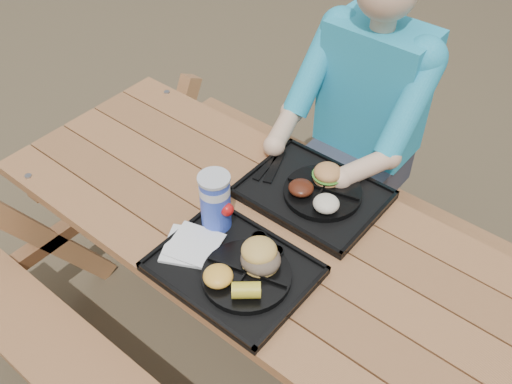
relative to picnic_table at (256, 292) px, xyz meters
The scene contains 18 objects.
ground 0.38m from the picnic_table, ahead, with size 60.00×60.00×0.00m, color #999999.
picnic_table is the anchor object (origin of this frame).
tray_near 0.44m from the picnic_table, 68.90° to the right, with size 0.45×0.35×0.02m, color black.
tray_far 0.44m from the picnic_table, 70.11° to the left, with size 0.45×0.35×0.02m, color black.
plate_near 0.47m from the picnic_table, 57.20° to the right, with size 0.26×0.26×0.02m, color black.
plate_far 0.47m from the picnic_table, 64.25° to the left, with size 0.26×0.26×0.02m, color black.
napkin_stack 0.47m from the picnic_table, 108.32° to the right, with size 0.15×0.15×0.02m, color white.
soda_cup 0.51m from the picnic_table, 127.12° to the right, with size 0.09×0.09×0.19m, color blue.
condiment_bbq 0.42m from the picnic_table, 46.02° to the right, with size 0.05×0.05×0.03m, color black.
condiment_mustard 0.44m from the picnic_table, 30.04° to the right, with size 0.04×0.04×0.03m, color yellow.
sandwich 0.52m from the picnic_table, 47.14° to the right, with size 0.11×0.11×0.11m, color #E3AD50, non-canonical shape.
mac_cheese 0.52m from the picnic_table, 72.29° to the right, with size 0.09×0.09×0.04m, color #FFBF43.
corn_cob 0.54m from the picnic_table, 55.61° to the right, with size 0.08×0.08×0.05m, color yellow, non-canonical shape.
cutlery_far 0.47m from the picnic_table, 114.21° to the left, with size 0.03×0.17×0.01m, color black.
burger 0.54m from the picnic_table, 72.45° to the left, with size 0.10×0.10×0.09m, color #D08749, non-canonical shape.
baked_beans 0.47m from the picnic_table, 71.99° to the left, with size 0.08×0.08×0.04m, color #4E1D0F.
potato_salad 0.49m from the picnic_table, 43.54° to the left, with size 0.08×0.08×0.05m, color silver.
diner 0.76m from the picnic_table, 91.39° to the left, with size 0.48×0.84×1.28m, color #1AB1B8, non-canonical shape.
Camera 1 is at (0.80, -0.98, 2.08)m, focal length 40.00 mm.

